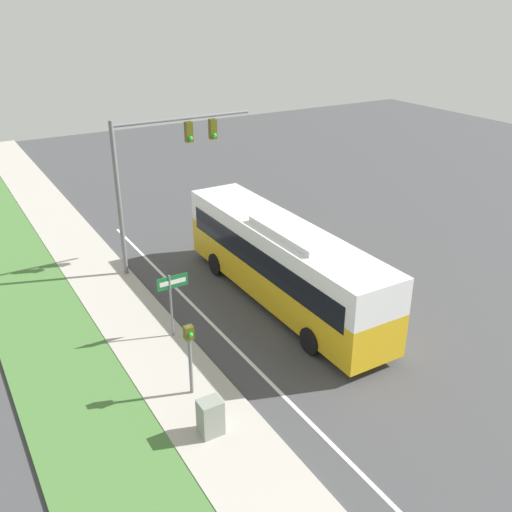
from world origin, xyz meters
TOP-DOWN VIEW (x-y plane):
  - ground_plane at (0.00, 0.00)m, footprint 80.00×80.00m
  - sidewalk at (-6.20, 0.00)m, footprint 2.80×80.00m
  - grass_verge at (-9.40, 0.00)m, footprint 3.60×80.00m
  - lane_divider_near at (-3.60, 0.00)m, footprint 0.14×30.00m
  - bus at (-0.25, 3.46)m, footprint 2.59×12.09m
  - signal_gantry at (-3.12, 9.25)m, footprint 6.66×0.41m
  - pedestrian_signal at (-6.13, -0.29)m, footprint 0.28×0.34m
  - street_sign at (-5.24, 3.20)m, footprint 1.20×0.08m
  - utility_cabinet at (-6.45, -2.29)m, footprint 0.68×0.56m

SIDE VIEW (x-z plane):
  - ground_plane at x=0.00m, z-range 0.00..0.00m
  - lane_divider_near at x=-3.60m, z-range 0.00..0.01m
  - grass_verge at x=-9.40m, z-range 0.00..0.10m
  - sidewalk at x=-6.20m, z-range 0.00..0.12m
  - utility_cabinet at x=-6.45m, z-range 0.12..1.27m
  - pedestrian_signal at x=-6.13m, z-range 0.50..3.11m
  - street_sign at x=-5.24m, z-range 0.55..3.19m
  - bus at x=-0.25m, z-range 0.17..3.83m
  - signal_gantry at x=-3.12m, z-range 1.52..8.67m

